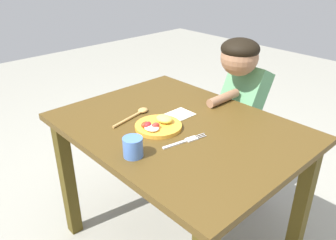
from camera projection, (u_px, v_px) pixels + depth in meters
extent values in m
cube|color=#4F3916|center=(178.00, 128.00, 1.48)|extent=(1.05, 0.80, 0.03)
cube|color=#473A11|center=(68.00, 179.00, 1.74)|extent=(0.06, 0.06, 0.69)
cube|color=#473A11|center=(164.00, 136.00, 2.15)|extent=(0.06, 0.06, 0.69)
cube|color=#473A11|center=(301.00, 208.00, 1.55)|extent=(0.06, 0.06, 0.69)
cylinder|color=gold|center=(158.00, 126.00, 1.44)|extent=(0.20, 0.20, 0.02)
ellipsoid|color=#E7DB55|center=(164.00, 119.00, 1.46)|extent=(0.08, 0.06, 0.03)
ellipsoid|color=red|center=(145.00, 124.00, 1.42)|extent=(0.04, 0.05, 0.02)
ellipsoid|color=red|center=(148.00, 125.00, 1.41)|extent=(0.04, 0.05, 0.03)
ellipsoid|color=red|center=(156.00, 126.00, 1.40)|extent=(0.03, 0.04, 0.03)
ellipsoid|color=silver|center=(152.00, 128.00, 1.40)|extent=(0.07, 0.06, 0.02)
cube|color=silver|center=(175.00, 144.00, 1.32)|extent=(0.03, 0.11, 0.01)
cube|color=silver|center=(192.00, 139.00, 1.36)|extent=(0.04, 0.05, 0.01)
cylinder|color=silver|center=(202.00, 137.00, 1.37)|extent=(0.01, 0.04, 0.00)
cylinder|color=silver|center=(201.00, 136.00, 1.38)|extent=(0.01, 0.04, 0.00)
cylinder|color=silver|center=(199.00, 135.00, 1.39)|extent=(0.01, 0.04, 0.00)
cylinder|color=tan|center=(127.00, 120.00, 1.51)|extent=(0.05, 0.17, 0.01)
ellipsoid|color=tan|center=(143.00, 110.00, 1.59)|extent=(0.05, 0.06, 0.02)
cylinder|color=#4E7BCD|center=(133.00, 147.00, 1.23)|extent=(0.07, 0.07, 0.08)
cube|color=#473B66|center=(243.00, 158.00, 2.04)|extent=(0.22, 0.12, 0.56)
cube|color=#599966|center=(243.00, 96.00, 1.81)|extent=(0.21, 0.24, 0.34)
sphere|color=#9E7051|center=(239.00, 57.00, 1.67)|extent=(0.19, 0.19, 0.19)
ellipsoid|color=black|center=(240.00, 49.00, 1.65)|extent=(0.19, 0.19, 0.10)
cylinder|color=#9E7051|center=(223.00, 98.00, 1.69)|extent=(0.04, 0.21, 0.04)
cube|color=white|center=(177.00, 116.00, 1.55)|extent=(0.10, 0.15, 0.00)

